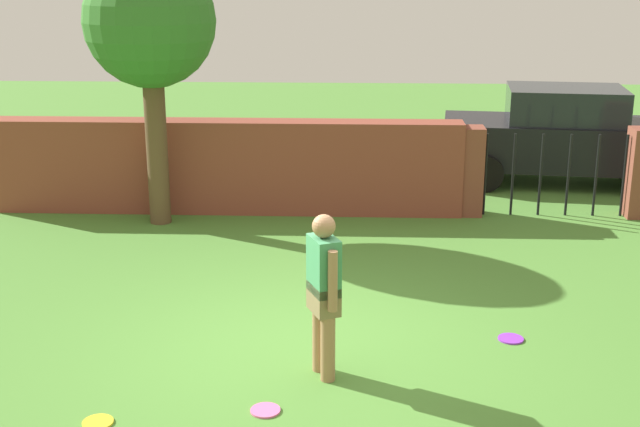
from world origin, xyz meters
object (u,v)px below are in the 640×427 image
(person, at_px, (324,288))
(car, at_px, (563,136))
(frisbee_purple, at_px, (511,339))
(frisbee_yellow, at_px, (98,422))
(frisbee_pink, at_px, (265,410))
(tree, at_px, (150,26))

(person, relative_size, car, 0.37)
(frisbee_purple, distance_m, frisbee_yellow, 4.30)
(person, height_order, car, car)
(frisbee_pink, bearing_deg, tree, 111.42)
(tree, height_order, car, tree)
(frisbee_pink, relative_size, frisbee_yellow, 1.00)
(frisbee_purple, bearing_deg, car, 73.22)
(person, relative_size, frisbee_pink, 6.00)
(person, xyz_separation_m, car, (3.99, 7.62, -0.04))
(car, xyz_separation_m, frisbee_yellow, (-5.91, -8.61, -0.85))
(frisbee_yellow, bearing_deg, frisbee_pink, 10.48)
(tree, xyz_separation_m, frisbee_yellow, (0.77, -5.87, -2.95))
(tree, distance_m, frisbee_purple, 6.81)
(frisbee_yellow, bearing_deg, person, 27.05)
(tree, height_order, frisbee_yellow, tree)
(tree, relative_size, frisbee_pink, 14.72)
(car, distance_m, frisbee_purple, 7.10)
(car, distance_m, frisbee_pink, 9.51)
(frisbee_pink, xyz_separation_m, frisbee_yellow, (-1.43, -0.26, 0.00))
(person, bearing_deg, frisbee_purple, 90.80)
(person, height_order, frisbee_purple, person)
(tree, xyz_separation_m, person, (2.69, -4.89, -2.06))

